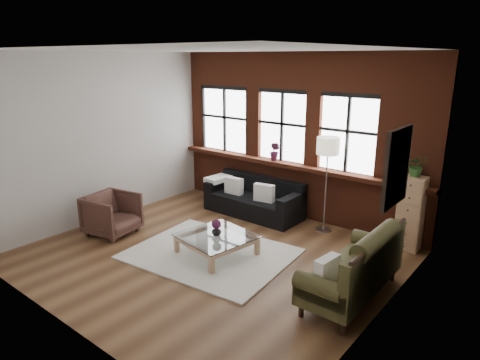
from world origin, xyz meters
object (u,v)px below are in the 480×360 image
Objects in this scene: dark_sofa at (253,197)px; floor_lamp at (326,181)px; armchair at (112,214)px; drawer_chest at (411,213)px; vintage_settee at (352,263)px; vase at (216,231)px; coffee_table at (217,245)px.

floor_lamp is (1.53, 0.13, 0.59)m from dark_sofa.
drawer_chest reaches higher than armchair.
vintage_settee is (2.90, -1.68, 0.13)m from dark_sofa.
dark_sofa is 12.33× the size of vase.
floor_lamp is (-1.46, -0.23, 0.32)m from drawer_chest.
vase is at bearing -113.73° from floor_lamp.
dark_sofa is at bearing -175.19° from floor_lamp.
floor_lamp is (0.87, 1.98, 0.53)m from vase.
dark_sofa is 3.02m from drawer_chest.
dark_sofa is at bearing 149.92° from vintage_settee.
dark_sofa is 2.45× the size of armchair.
dark_sofa is 1.60× the size of drawer_chest.
coffee_table is 0.26m from vase.
vintage_settee is at bearing 4.54° from coffee_table.
dark_sofa is at bearing -173.13° from drawer_chest.
armchair reaches higher than coffee_table.
armchair is at bearing -170.61° from vintage_settee.
coffee_table is at bearing -165.96° from vase.
dark_sofa is 1.06× the size of floor_lamp.
armchair is 3.90m from floor_lamp.
drawer_chest is 1.51m from floor_lamp.
floor_lamp reaches higher than armchair.
dark_sofa reaches higher than vase.
dark_sofa is 1.09× the size of vintage_settee.
floor_lamp is at bearing -59.74° from armchair.
drawer_chest is at bearing 6.87° from dark_sofa.
armchair is at bearing -165.47° from coffee_table.
armchair is (-4.29, -0.71, -0.12)m from vintage_settee.
vintage_settee is 0.97× the size of floor_lamp.
vintage_settee is at bearing -52.92° from floor_lamp.
floor_lamp is (0.87, 1.98, 0.78)m from coffee_table.
floor_lamp reaches higher than vase.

